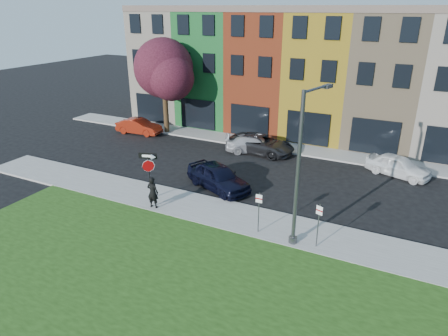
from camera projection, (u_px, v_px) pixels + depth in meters
The scene contains 15 objects.
ground at pixel (211, 247), 18.61m from camera, with size 120.00×120.00×0.00m, color black.
sidewalk_near at pixel (274, 226), 20.25m from camera, with size 40.00×3.00×0.12m, color gray.
sidewalk_far at pixel (266, 144), 32.26m from camera, with size 40.00×2.40×0.12m, color gray.
rowhouse_block at pixel (299, 72), 35.33m from camera, with size 30.00×10.12×10.00m.
stop_sign at pixel (149, 166), 22.29m from camera, with size 1.01×0.37×2.80m.
man at pixel (153, 192), 21.71m from camera, with size 0.69×0.49×1.79m, color black.
sedan_near at pixel (218, 177), 24.29m from camera, with size 4.99×3.63×1.58m, color black.
parked_car_red at pixel (139, 126), 34.92m from camera, with size 4.15×1.74×1.33m, color maroon.
parked_car_silver at pixel (255, 144), 30.51m from camera, with size 4.82×3.41×1.30m, color #A9A8AD.
parked_car_dark at pixel (261, 144), 30.31m from camera, with size 5.38×2.90×1.44m, color black.
parked_car_white at pixel (398, 166), 26.18m from camera, with size 4.44×2.86×1.40m, color white.
street_lamp at pixel (301, 170), 17.55m from camera, with size 0.89×2.54×7.18m.
parking_sign_a at pixel (259, 208), 19.14m from camera, with size 0.32×0.09×2.12m.
parking_sign_b at pixel (319, 220), 17.94m from camera, with size 0.31×0.15×2.18m.
tree_purple at pixel (165, 70), 33.35m from camera, with size 5.95×5.20×7.99m.
Camera 1 is at (7.63, -13.91, 10.42)m, focal length 32.00 mm.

